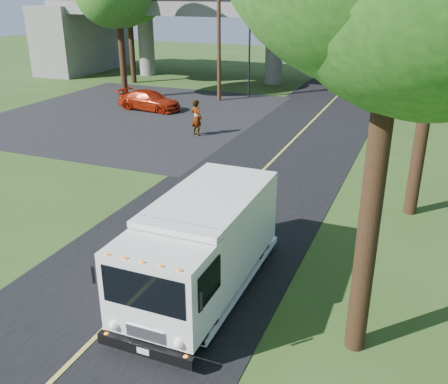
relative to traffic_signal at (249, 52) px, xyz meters
The scene contains 10 objects.
ground 26.87m from the traffic_signal, 77.01° to the right, with size 120.00×120.00×0.00m, color #2E4719.
road 17.38m from the traffic_signal, 69.44° to the right, with size 7.00×90.00×0.02m, color black.
parking_lot 9.96m from the traffic_signal, 122.01° to the right, with size 16.00×18.00×0.01m, color black.
lane_line 17.38m from the traffic_signal, 69.44° to the right, with size 0.12×90.00×0.01m, color gold.
overpass 8.59m from the traffic_signal, 45.00° to the left, with size 54.00×10.00×7.30m.
traffic_signal is the anchor object (origin of this frame).
utility_pole 2.86m from the traffic_signal, 126.87° to the right, with size 1.60×0.26×9.00m.
step_van 25.49m from the traffic_signal, 72.91° to the right, with size 2.28×6.09×2.55m.
red_sedan 8.28m from the traffic_signal, 125.43° to the right, with size 1.76×4.32×1.25m, color #A01F09.
pedestrian 11.05m from the traffic_signal, 85.23° to the right, with size 0.71×0.46×1.94m, color gray.
Camera 1 is at (6.24, -8.45, 7.40)m, focal length 40.00 mm.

